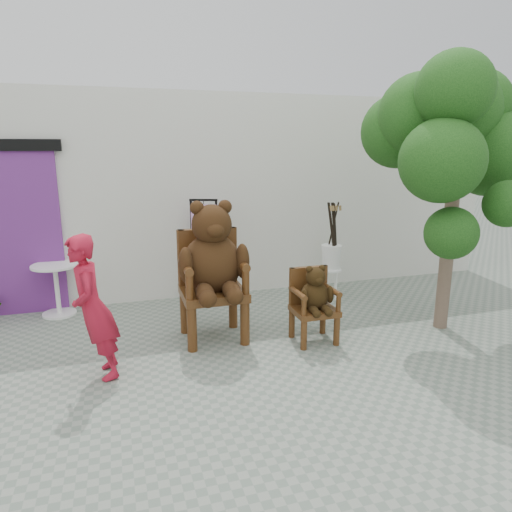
% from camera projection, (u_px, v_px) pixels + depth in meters
% --- Properties ---
extents(ground_plane, '(60.00, 60.00, 0.00)m').
position_uv_depth(ground_plane, '(295.00, 366.00, 4.75)').
color(ground_plane, gray).
rests_on(ground_plane, ground).
extents(back_wall, '(9.00, 1.00, 3.00)m').
position_uv_depth(back_wall, '(224.00, 194.00, 7.29)').
color(back_wall, silver).
rests_on(back_wall, ground).
extents(doorway, '(1.40, 0.11, 2.33)m').
position_uv_depth(doorway, '(13.00, 229.00, 6.02)').
color(doorway, '#6A297C').
rests_on(doorway, ground).
extents(chair_big, '(0.81, 0.86, 1.65)m').
position_uv_depth(chair_big, '(212.00, 263.00, 5.25)').
color(chair_big, '#40230D').
rests_on(chair_big, ground).
extents(chair_small, '(0.49, 0.49, 0.92)m').
position_uv_depth(chair_small, '(314.00, 297.00, 5.26)').
color(chair_small, '#40230D').
rests_on(chair_small, ground).
extents(person, '(0.39, 0.55, 1.43)m').
position_uv_depth(person, '(93.00, 308.00, 4.37)').
color(person, '#AC152C').
rests_on(person, ground).
extents(cafe_table, '(0.60, 0.60, 0.70)m').
position_uv_depth(cafe_table, '(56.00, 284.00, 6.12)').
color(cafe_table, white).
rests_on(cafe_table, ground).
extents(display_stand, '(0.54, 0.48, 1.51)m').
position_uv_depth(display_stand, '(205.00, 263.00, 6.62)').
color(display_stand, black).
rests_on(display_stand, ground).
extents(stool_bucket, '(0.32, 0.32, 1.45)m').
position_uv_depth(stool_bucket, '(331.00, 257.00, 6.77)').
color(stool_bucket, white).
rests_on(stool_bucket, ground).
extents(tree, '(2.11, 1.82, 3.19)m').
position_uv_depth(tree, '(452.00, 132.00, 5.25)').
color(tree, brown).
rests_on(tree, ground).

